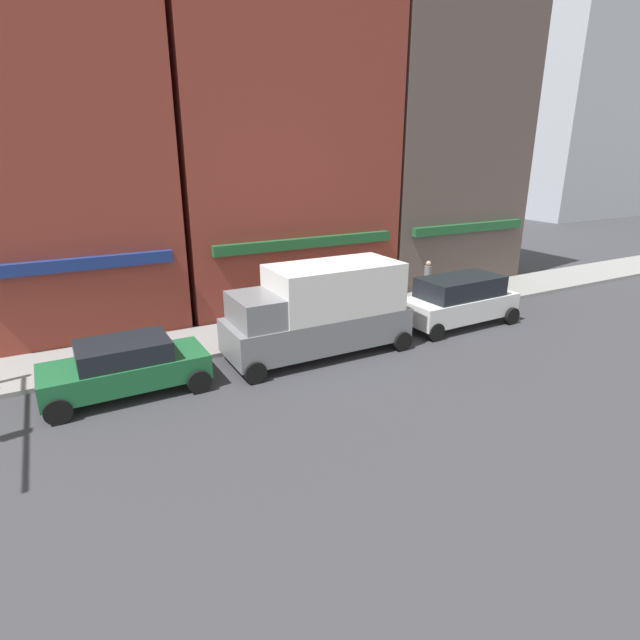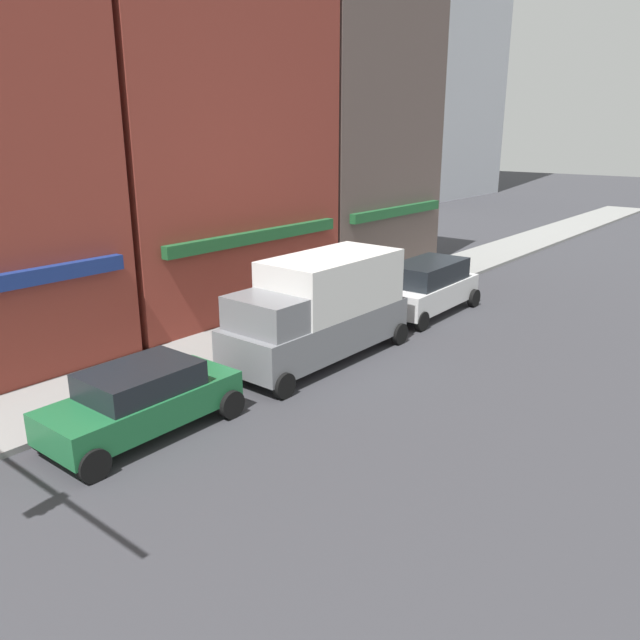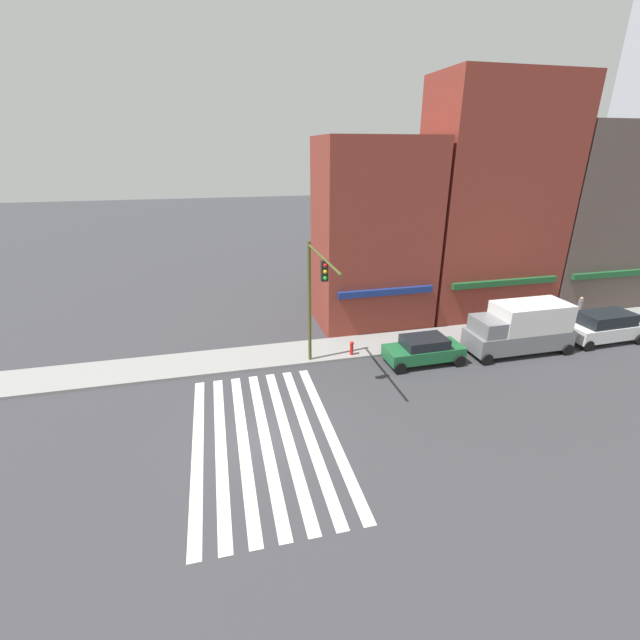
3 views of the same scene
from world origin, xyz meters
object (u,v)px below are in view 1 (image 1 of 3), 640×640
Objects in this scene: sedan_green at (125,366)px; pedestrian_grey_coat at (427,280)px; suv_white at (459,300)px; box_truck_grey at (320,309)px.

sedan_green is 2.50× the size of pedestrian_grey_coat.
pedestrian_grey_coat is at bearing 11.86° from sedan_green.
suv_white is 3.13m from pedestrian_grey_coat.
suv_white is (6.16, 0.00, -0.56)m from box_truck_grey.
sedan_green is 0.71× the size of box_truck_grey.
sedan_green is 6.23m from box_truck_grey.
box_truck_grey is 1.31× the size of suv_white.
box_truck_grey is 3.51× the size of pedestrian_grey_coat.
box_truck_grey reaches higher than suv_white.
box_truck_grey is 6.19m from suv_white.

